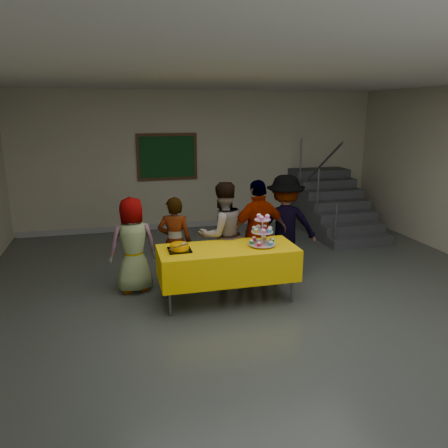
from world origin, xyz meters
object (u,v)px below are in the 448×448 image
at_px(bake_table, 228,262).
at_px(schoolchild_b, 175,242).
at_px(cupcake_stand, 262,234).
at_px(schoolchild_e, 284,226).
at_px(staircase, 329,207).
at_px(schoolchild_a, 133,245).
at_px(bear_cake, 179,246).
at_px(schoolchild_d, 258,233).
at_px(noticeboard, 167,157).
at_px(schoolchild_c, 222,234).

distance_m(bake_table, schoolchild_b, 0.95).
distance_m(cupcake_stand, schoolchild_b, 1.35).
height_order(schoolchild_b, schoolchild_e, schoolchild_e).
bearing_deg(staircase, schoolchild_b, -146.87).
bearing_deg(schoolchild_a, bear_cake, 122.70).
height_order(bake_table, schoolchild_d, schoolchild_d).
bearing_deg(bake_table, bear_cake, 177.60).
distance_m(staircase, noticeboard, 3.73).
xyz_separation_m(bear_cake, schoolchild_c, (0.73, 0.56, -0.04)).
xyz_separation_m(schoolchild_b, noticeboard, (0.33, 3.31, 0.91)).
bearing_deg(schoolchild_a, cupcake_stand, 148.00).
distance_m(bear_cake, staircase, 4.95).
xyz_separation_m(schoolchild_a, schoolchild_c, (1.31, -0.08, 0.09)).
bearing_deg(schoolchild_e, bear_cake, 33.19).
relative_size(bake_table, noticeboard, 1.45).
xyz_separation_m(bake_table, staircase, (3.16, 3.17, -0.07)).
xyz_separation_m(bake_table, bear_cake, (-0.65, 0.03, 0.27)).
bearing_deg(schoolchild_b, schoolchild_a, 18.51).
bearing_deg(cupcake_stand, bear_cake, 176.66).
distance_m(schoolchild_e, noticeboard, 3.63).
bearing_deg(staircase, bake_table, -134.93).
xyz_separation_m(cupcake_stand, staircase, (2.68, 3.21, -0.45)).
relative_size(staircase, noticeboard, 1.85).
height_order(bear_cake, schoolchild_a, schoolchild_a).
relative_size(bake_table, cupcake_stand, 4.22).
height_order(bake_table, noticeboard, noticeboard).
height_order(schoolchild_c, schoolchild_e, schoolchild_e).
bearing_deg(schoolchild_d, cupcake_stand, 67.19).
xyz_separation_m(schoolchild_c, noticeboard, (-0.37, 3.42, 0.81)).
xyz_separation_m(staircase, noticeboard, (-3.46, 0.84, 1.11)).
relative_size(schoolchild_e, staircase, 0.67).
relative_size(bear_cake, schoolchild_d, 0.22).
height_order(schoolchild_a, schoolchild_c, schoolchild_c).
distance_m(bear_cake, schoolchild_a, 0.87).
bearing_deg(schoolchild_a, bake_table, 142.04).
bearing_deg(schoolchild_e, schoolchild_c, 20.52).
bearing_deg(bear_cake, schoolchild_d, 20.61).
xyz_separation_m(schoolchild_a, schoolchild_e, (2.37, 0.10, 0.11)).
xyz_separation_m(bake_table, schoolchild_a, (-1.23, 0.66, 0.14)).
relative_size(schoolchild_a, staircase, 0.58).
relative_size(schoolchild_d, noticeboard, 1.23).
xyz_separation_m(schoolchild_d, staircase, (2.55, 2.67, -0.31)).
xyz_separation_m(bake_table, schoolchild_b, (-0.62, 0.70, 0.13)).
distance_m(schoolchild_b, noticeboard, 3.45).
relative_size(bake_table, schoolchild_c, 1.19).
relative_size(cupcake_stand, schoolchild_b, 0.32).
bearing_deg(noticeboard, bear_cake, -95.11).
bearing_deg(noticeboard, staircase, -13.58).
bearing_deg(schoolchild_a, staircase, -160.00).
distance_m(schoolchild_a, noticeboard, 3.59).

